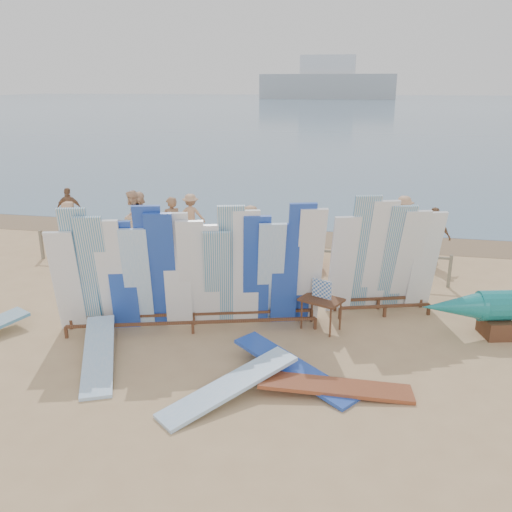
% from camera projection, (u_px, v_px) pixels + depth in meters
% --- Properties ---
extents(ground, '(160.00, 160.00, 0.00)m').
position_uv_depth(ground, '(199.00, 313.00, 12.83)').
color(ground, tan).
rests_on(ground, ground).
extents(ocean, '(320.00, 240.00, 0.02)m').
position_uv_depth(ocean, '(358.00, 105.00, 132.13)').
color(ocean, slate).
rests_on(ocean, ground).
extents(wet_sand_strip, '(40.00, 2.60, 0.01)m').
position_uv_depth(wet_sand_strip, '(259.00, 234.00, 19.54)').
color(wet_sand_strip, '#7D6146').
rests_on(wet_sand_strip, ground).
extents(distant_ship, '(45.00, 8.00, 14.00)m').
position_uv_depth(distant_ship, '(327.00, 83.00, 181.32)').
color(distant_ship, '#999EA3').
rests_on(distant_ship, ocean).
extents(fence, '(12.08, 0.08, 0.90)m').
position_uv_depth(fence, '(230.00, 251.00, 15.44)').
color(fence, gray).
rests_on(fence, ground).
extents(main_surfboard_rack, '(5.72, 2.34, 2.89)m').
position_uv_depth(main_surfboard_rack, '(192.00, 274.00, 11.61)').
color(main_surfboard_rack, brown).
rests_on(main_surfboard_rack, ground).
extents(side_surfboard_rack, '(2.61, 1.39, 2.92)m').
position_uv_depth(side_surfboard_rack, '(384.00, 261.00, 12.44)').
color(side_surfboard_rack, brown).
rests_on(side_surfboard_rack, ground).
extents(vendor_table, '(1.05, 0.92, 1.16)m').
position_uv_depth(vendor_table, '(321.00, 313.00, 11.88)').
color(vendor_table, brown).
rests_on(vendor_table, ground).
extents(flat_board_b, '(2.14, 2.43, 0.44)m').
position_uv_depth(flat_board_b, '(230.00, 397.00, 9.40)').
color(flat_board_b, '#92BEE9').
rests_on(flat_board_b, ground).
extents(flat_board_a, '(1.63, 2.68, 0.41)m').
position_uv_depth(flat_board_a, '(100.00, 363.00, 10.55)').
color(flat_board_a, '#92BEE9').
rests_on(flat_board_a, ground).
extents(flat_board_d, '(2.54, 1.97, 0.36)m').
position_uv_depth(flat_board_d, '(294.00, 376.00, 10.06)').
color(flat_board_d, '#2345AF').
rests_on(flat_board_d, ground).
extents(flat_board_c, '(2.75, 0.88, 0.24)m').
position_uv_depth(flat_board_c, '(335.00, 393.00, 9.52)').
color(flat_board_c, brown).
rests_on(flat_board_c, ground).
extents(beach_chair_left, '(0.58, 0.59, 0.78)m').
position_uv_depth(beach_chair_left, '(231.00, 256.00, 16.32)').
color(beach_chair_left, '#B32513').
rests_on(beach_chair_left, ground).
extents(beach_chair_right, '(0.84, 0.85, 0.97)m').
position_uv_depth(beach_chair_right, '(308.00, 254.00, 16.30)').
color(beach_chair_right, '#B32513').
rests_on(beach_chair_right, ground).
extents(stroller, '(0.71, 0.88, 1.07)m').
position_uv_depth(stroller, '(311.00, 255.00, 15.73)').
color(stroller, '#B32513').
rests_on(stroller, ground).
extents(beachgoer_1, '(0.74, 0.71, 1.82)m').
position_uv_depth(beachgoer_1, '(172.00, 225.00, 17.11)').
color(beachgoer_1, '#8C6042').
rests_on(beachgoer_1, ground).
extents(beachgoer_3, '(1.05, 0.60, 1.53)m').
position_uv_depth(beachgoer_3, '(191.00, 215.00, 19.02)').
color(beachgoer_3, tan).
rests_on(beachgoer_3, ground).
extents(beachgoer_0, '(0.72, 0.87, 1.61)m').
position_uv_depth(beachgoer_0, '(70.00, 226.00, 17.45)').
color(beachgoer_0, tan).
rests_on(beachgoer_0, ground).
extents(beachgoer_extra_1, '(1.00, 0.60, 1.60)m').
position_uv_depth(beachgoer_extra_1, '(69.00, 209.00, 19.75)').
color(beachgoer_extra_1, '#8C6042').
rests_on(beachgoer_extra_1, ground).
extents(beachgoer_11, '(1.17, 1.59, 1.66)m').
position_uv_depth(beachgoer_11, '(139.00, 215.00, 18.77)').
color(beachgoer_11, beige).
rests_on(beachgoer_11, ground).
extents(beachgoer_10, '(1.12, 0.82, 1.75)m').
position_uv_depth(beachgoer_10, '(433.00, 237.00, 15.97)').
color(beachgoer_10, '#8C6042').
rests_on(beachgoer_10, ground).
extents(beachgoer_2, '(0.47, 0.90, 1.81)m').
position_uv_depth(beachgoer_2, '(132.00, 217.00, 18.15)').
color(beachgoer_2, beige).
rests_on(beachgoer_2, ground).
extents(beachgoer_6, '(0.51, 0.87, 1.68)m').
position_uv_depth(beachgoer_6, '(251.00, 232.00, 16.58)').
color(beachgoer_6, tan).
rests_on(beachgoer_6, ground).
extents(beachgoer_8, '(0.63, 0.99, 1.88)m').
position_uv_depth(beachgoer_8, '(406.00, 237.00, 15.66)').
color(beachgoer_8, beige).
rests_on(beachgoer_8, ground).
extents(beachgoer_9, '(1.17, 0.68, 1.70)m').
position_uv_depth(beachgoer_9, '(403.00, 221.00, 17.85)').
color(beachgoer_9, tan).
rests_on(beachgoer_9, ground).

